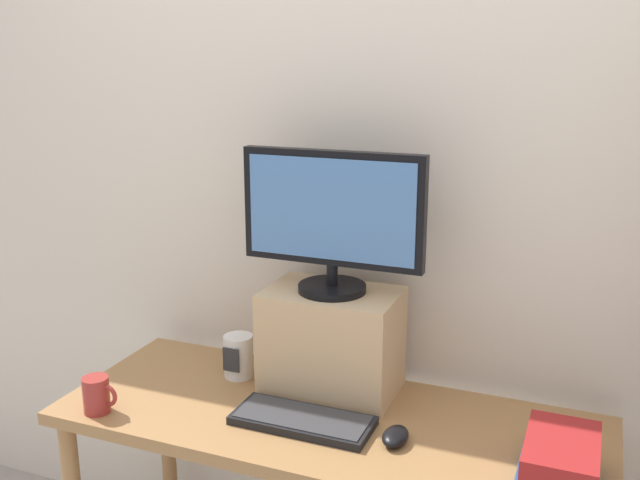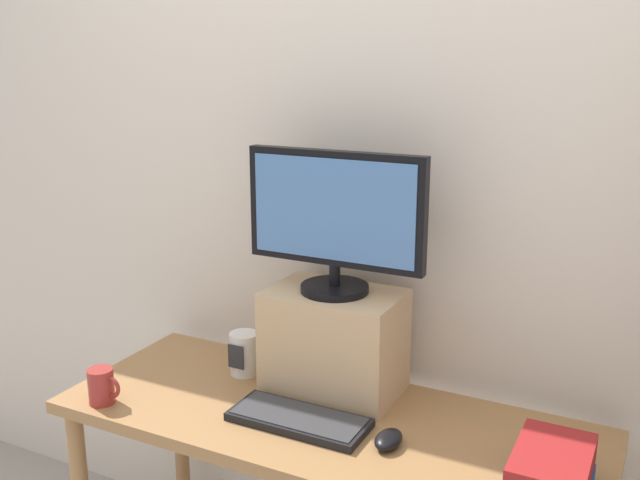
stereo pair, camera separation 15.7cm
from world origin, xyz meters
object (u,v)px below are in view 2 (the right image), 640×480
object	(u,v)px
computer_mouse	(388,439)
desk_speaker	(244,353)
computer_monitor	(335,218)
book_stack	(550,476)
riser_box	(334,341)
coffee_mug	(102,386)
keyboard	(299,419)
desk	(326,444)

from	to	relation	value
computer_mouse	desk_speaker	distance (m)	0.59
computer_mouse	desk_speaker	size ratio (longest dim) A/B	0.79
computer_monitor	book_stack	xyz separation A→B (m)	(0.66, -0.26, -0.46)
riser_box	desk_speaker	xyz separation A→B (m)	(-0.29, -0.03, -0.09)
computer_mouse	book_stack	bearing A→B (deg)	-5.98
book_stack	coffee_mug	size ratio (longest dim) A/B	2.43
keyboard	book_stack	bearing A→B (deg)	-3.34
coffee_mug	book_stack	bearing A→B (deg)	5.29
computer_mouse	riser_box	bearing A→B (deg)	139.65
riser_box	coffee_mug	distance (m)	0.67
computer_mouse	book_stack	distance (m)	0.40
desk_speaker	computer_monitor	bearing A→B (deg)	4.96
riser_box	desk	bearing A→B (deg)	-72.49
keyboard	coffee_mug	xyz separation A→B (m)	(-0.55, -0.15, 0.04)
desk	riser_box	size ratio (longest dim) A/B	3.93
desk	riser_box	distance (m)	0.29
computer_monitor	coffee_mug	size ratio (longest dim) A/B	4.99
computer_monitor	keyboard	world-z (taller)	computer_monitor
desk	book_stack	xyz separation A→B (m)	(0.61, -0.11, 0.14)
desk	computer_monitor	bearing A→B (deg)	107.67
desk_speaker	desk	bearing A→B (deg)	-20.18
desk	computer_mouse	xyz separation A→B (m)	(0.21, -0.07, 0.10)
riser_box	book_stack	bearing A→B (deg)	-21.70
keyboard	book_stack	distance (m)	0.66
computer_monitor	keyboard	distance (m)	0.55
computer_monitor	book_stack	world-z (taller)	computer_monitor
riser_box	coffee_mug	xyz separation A→B (m)	(-0.55, -0.37, -0.10)
computer_monitor	riser_box	bearing A→B (deg)	90.00
desk	keyboard	bearing A→B (deg)	-122.73
book_stack	desk	bearing A→B (deg)	169.91
desk	desk_speaker	bearing A→B (deg)	159.82
riser_box	computer_mouse	world-z (taller)	riser_box
desk	computer_mouse	world-z (taller)	computer_mouse
coffee_mug	computer_mouse	bearing A→B (deg)	10.76
desk	computer_monitor	world-z (taller)	computer_monitor
computer_monitor	keyboard	size ratio (longest dim) A/B	1.40
desk	desk_speaker	size ratio (longest dim) A/B	11.36
riser_box	coffee_mug	size ratio (longest dim) A/B	3.61
computer_mouse	desk_speaker	world-z (taller)	desk_speaker
desk_speaker	keyboard	bearing A→B (deg)	-33.39
desk	book_stack	world-z (taller)	book_stack
computer_monitor	keyboard	bearing A→B (deg)	-89.18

